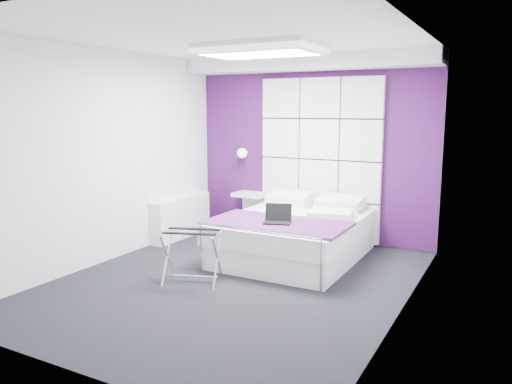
% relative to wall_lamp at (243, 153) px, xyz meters
% --- Properties ---
extents(floor, '(4.40, 4.40, 0.00)m').
position_rel_wall_lamp_xyz_m(floor, '(1.05, -2.06, -1.22)').
color(floor, black).
rests_on(floor, ground).
extents(ceiling, '(4.40, 4.40, 0.00)m').
position_rel_wall_lamp_xyz_m(ceiling, '(1.05, -2.06, 1.38)').
color(ceiling, white).
rests_on(ceiling, wall_back).
extents(wall_back, '(3.60, 0.00, 3.60)m').
position_rel_wall_lamp_xyz_m(wall_back, '(1.05, 0.14, 0.08)').
color(wall_back, silver).
rests_on(wall_back, floor).
extents(wall_left, '(0.00, 4.40, 4.40)m').
position_rel_wall_lamp_xyz_m(wall_left, '(-0.75, -2.06, 0.08)').
color(wall_left, silver).
rests_on(wall_left, floor).
extents(wall_right, '(0.00, 4.40, 4.40)m').
position_rel_wall_lamp_xyz_m(wall_right, '(2.85, -2.06, 0.08)').
color(wall_right, silver).
rests_on(wall_right, floor).
extents(accent_wall, '(3.58, 0.02, 2.58)m').
position_rel_wall_lamp_xyz_m(accent_wall, '(1.05, 0.13, 0.08)').
color(accent_wall, '#3D1046').
rests_on(accent_wall, wall_back).
extents(soffit, '(3.58, 0.50, 0.20)m').
position_rel_wall_lamp_xyz_m(soffit, '(1.05, -0.11, 1.28)').
color(soffit, white).
rests_on(soffit, wall_back).
extents(headboard, '(1.80, 0.08, 2.30)m').
position_rel_wall_lamp_xyz_m(headboard, '(1.20, 0.08, -0.05)').
color(headboard, silver).
rests_on(headboard, wall_back).
extents(skylight, '(1.36, 0.86, 0.12)m').
position_rel_wall_lamp_xyz_m(skylight, '(1.05, -1.46, 1.33)').
color(skylight, white).
rests_on(skylight, ceiling).
extents(wall_lamp, '(0.15, 0.15, 0.15)m').
position_rel_wall_lamp_xyz_m(wall_lamp, '(0.00, 0.00, 0.00)').
color(wall_lamp, white).
rests_on(wall_lamp, wall_back).
extents(radiator, '(0.22, 1.20, 0.60)m').
position_rel_wall_lamp_xyz_m(radiator, '(-0.64, -0.76, -0.92)').
color(radiator, white).
rests_on(radiator, floor).
extents(bed, '(1.65, 1.99, 0.70)m').
position_rel_wall_lamp_xyz_m(bed, '(1.26, -0.92, -0.92)').
color(bed, white).
rests_on(bed, floor).
extents(nightstand, '(0.49, 0.38, 0.05)m').
position_rel_wall_lamp_xyz_m(nightstand, '(0.15, -0.04, -0.62)').
color(nightstand, white).
rests_on(nightstand, wall_back).
extents(luggage_rack, '(0.58, 0.43, 0.57)m').
position_rel_wall_lamp_xyz_m(luggage_rack, '(0.65, -2.28, -0.93)').
color(luggage_rack, silver).
rests_on(luggage_rack, floor).
extents(laptop, '(0.31, 0.22, 0.22)m').
position_rel_wall_lamp_xyz_m(laptop, '(1.29, -1.43, -0.60)').
color(laptop, black).
rests_on(laptop, bed).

